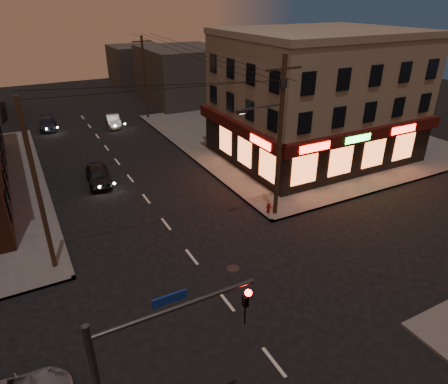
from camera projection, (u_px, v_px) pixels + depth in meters
ground at (226, 301)px, 18.93m from camera, size 120.00×120.00×0.00m
sidewalk_ne at (292, 134)px, 41.52m from camera, size 24.00×28.00×0.15m
pizza_building at (316, 96)px, 33.91m from camera, size 15.85×12.85×10.50m
bg_building_ne_a at (184, 75)px, 53.36m from camera, size 10.00×12.00×7.00m
bg_building_ne_b at (138, 65)px, 63.82m from camera, size 8.00×8.00×6.00m
utility_pole_main at (279, 131)px, 23.79m from camera, size 4.20×0.44×10.00m
utility_pole_far at (145, 78)px, 45.07m from camera, size 0.26×0.26×9.00m
utility_pole_west at (38, 189)px, 19.15m from camera, size 0.24×0.24×9.00m
traffic_signal at (139, 377)px, 10.31m from camera, size 4.49×0.32×6.47m
sedan_near at (98, 175)px, 30.45m from camera, size 2.05×4.32×1.43m
sedan_mid at (113, 121)px, 43.94m from camera, size 1.78×3.99×1.27m
sedan_far at (47, 124)px, 42.92m from camera, size 2.10×4.21×1.17m
fire_hydrant at (268, 207)px, 26.13m from camera, size 0.33×0.33×0.73m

